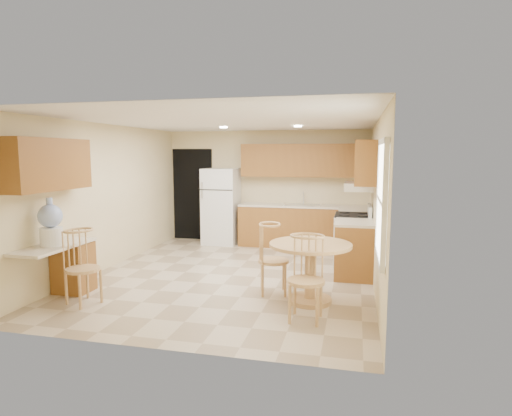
% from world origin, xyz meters
% --- Properties ---
extents(floor, '(5.50, 5.50, 0.00)m').
position_xyz_m(floor, '(0.00, 0.00, 0.00)').
color(floor, tan).
rests_on(floor, ground).
extents(ceiling, '(4.50, 5.50, 0.02)m').
position_xyz_m(ceiling, '(0.00, 0.00, 2.50)').
color(ceiling, white).
rests_on(ceiling, wall_back).
extents(wall_back, '(4.50, 0.02, 2.50)m').
position_xyz_m(wall_back, '(0.00, 2.75, 1.25)').
color(wall_back, beige).
rests_on(wall_back, floor).
extents(wall_front, '(4.50, 0.02, 2.50)m').
position_xyz_m(wall_front, '(0.00, -2.75, 1.25)').
color(wall_front, beige).
rests_on(wall_front, floor).
extents(wall_left, '(0.02, 5.50, 2.50)m').
position_xyz_m(wall_left, '(-2.25, 0.00, 1.25)').
color(wall_left, beige).
rests_on(wall_left, floor).
extents(wall_right, '(0.02, 5.50, 2.50)m').
position_xyz_m(wall_right, '(2.25, 0.00, 1.25)').
color(wall_right, beige).
rests_on(wall_right, floor).
extents(doorway, '(0.90, 0.02, 2.10)m').
position_xyz_m(doorway, '(-1.75, 2.73, 1.05)').
color(doorway, black).
rests_on(doorway, floor).
extents(base_cab_back, '(2.75, 0.60, 0.87)m').
position_xyz_m(base_cab_back, '(0.88, 2.45, 0.43)').
color(base_cab_back, '#945D25').
rests_on(base_cab_back, floor).
extents(counter_back, '(2.75, 0.63, 0.04)m').
position_xyz_m(counter_back, '(0.88, 2.45, 0.89)').
color(counter_back, beige).
rests_on(counter_back, base_cab_back).
extents(base_cab_right_a, '(0.60, 0.59, 0.87)m').
position_xyz_m(base_cab_right_a, '(1.95, 1.85, 0.43)').
color(base_cab_right_a, '#945D25').
rests_on(base_cab_right_a, floor).
extents(counter_right_a, '(0.63, 0.59, 0.04)m').
position_xyz_m(counter_right_a, '(1.95, 1.85, 0.89)').
color(counter_right_a, beige).
rests_on(counter_right_a, base_cab_right_a).
extents(base_cab_right_b, '(0.60, 0.80, 0.87)m').
position_xyz_m(base_cab_right_b, '(1.95, 0.40, 0.43)').
color(base_cab_right_b, '#945D25').
rests_on(base_cab_right_b, floor).
extents(counter_right_b, '(0.63, 0.80, 0.04)m').
position_xyz_m(counter_right_b, '(1.95, 0.40, 0.89)').
color(counter_right_b, beige).
rests_on(counter_right_b, base_cab_right_b).
extents(upper_cab_back, '(2.75, 0.33, 0.70)m').
position_xyz_m(upper_cab_back, '(0.88, 2.58, 1.85)').
color(upper_cab_back, '#945D25').
rests_on(upper_cab_back, wall_back).
extents(upper_cab_right, '(0.33, 2.42, 0.70)m').
position_xyz_m(upper_cab_right, '(2.08, 1.21, 1.85)').
color(upper_cab_right, '#945D25').
rests_on(upper_cab_right, wall_right).
extents(upper_cab_left, '(0.33, 1.40, 0.70)m').
position_xyz_m(upper_cab_left, '(-2.08, -1.60, 1.85)').
color(upper_cab_left, '#945D25').
rests_on(upper_cab_left, wall_left).
extents(sink, '(0.78, 0.44, 0.01)m').
position_xyz_m(sink, '(0.85, 2.45, 0.91)').
color(sink, silver).
rests_on(sink, counter_back).
extents(range_hood, '(0.50, 0.76, 0.14)m').
position_xyz_m(range_hood, '(2.00, 1.18, 1.42)').
color(range_hood, silver).
rests_on(range_hood, upper_cab_right).
extents(desk_pedestal, '(0.48, 0.42, 0.72)m').
position_xyz_m(desk_pedestal, '(-2.00, -1.32, 0.36)').
color(desk_pedestal, '#945D25').
rests_on(desk_pedestal, floor).
extents(desk_top, '(0.50, 1.20, 0.04)m').
position_xyz_m(desk_top, '(-2.00, -1.70, 0.75)').
color(desk_top, beige).
rests_on(desk_top, desk_pedestal).
extents(window, '(0.06, 1.12, 1.30)m').
position_xyz_m(window, '(2.23, -1.85, 1.50)').
color(window, white).
rests_on(window, wall_right).
extents(can_light_a, '(0.14, 0.14, 0.02)m').
position_xyz_m(can_light_a, '(-0.50, 1.20, 2.48)').
color(can_light_a, white).
rests_on(can_light_a, ceiling).
extents(can_light_b, '(0.14, 0.14, 0.02)m').
position_xyz_m(can_light_b, '(0.90, 1.20, 2.48)').
color(can_light_b, white).
rests_on(can_light_b, ceiling).
extents(refrigerator, '(0.74, 0.72, 1.67)m').
position_xyz_m(refrigerator, '(-0.95, 2.40, 0.84)').
color(refrigerator, white).
rests_on(refrigerator, floor).
extents(stove, '(0.65, 0.76, 1.09)m').
position_xyz_m(stove, '(1.92, 1.18, 0.47)').
color(stove, white).
rests_on(stove, floor).
extents(dining_table, '(1.10, 1.10, 0.81)m').
position_xyz_m(dining_table, '(1.38, -0.99, 0.53)').
color(dining_table, tan).
rests_on(dining_table, floor).
extents(chair_table_a, '(0.44, 0.58, 1.00)m').
position_xyz_m(chair_table_a, '(0.83, -0.83, 0.61)').
color(chair_table_a, tan).
rests_on(chair_table_a, floor).
extents(chair_table_b, '(0.45, 0.45, 1.02)m').
position_xyz_m(chair_table_b, '(1.40, -1.73, 0.62)').
color(chair_table_b, tan).
rests_on(chair_table_b, floor).
extents(chair_desk, '(0.44, 0.56, 0.99)m').
position_xyz_m(chair_desk, '(-1.55, -1.83, 0.60)').
color(chair_desk, tan).
rests_on(chair_desk, floor).
extents(water_crock, '(0.31, 0.31, 0.65)m').
position_xyz_m(water_crock, '(-2.00, -1.74, 1.06)').
color(water_crock, white).
rests_on(water_crock, desk_top).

